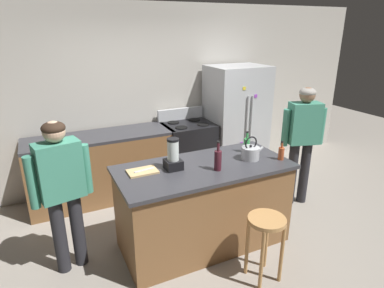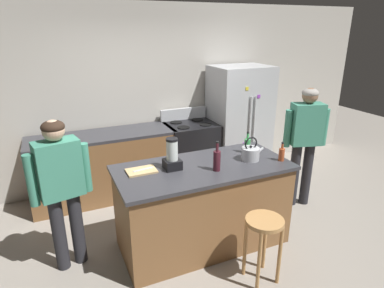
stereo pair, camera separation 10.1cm
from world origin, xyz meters
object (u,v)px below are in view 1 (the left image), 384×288
(kitchen_island, at_px, (204,205))
(bottle_wine, at_px, (218,160))
(cutting_board, at_px, (142,171))
(tea_kettle, at_px, (250,152))
(refrigerator, at_px, (236,122))
(bar_stool, at_px, (266,232))
(stove_range, at_px, (188,152))
(person_by_sink_right, at_px, (303,135))
(bottle_soda, at_px, (247,145))
(blender_appliance, at_px, (173,156))
(person_by_island_left, at_px, (62,184))
(chef_knife, at_px, (144,170))
(bottle_cooking_sauce, at_px, (281,153))

(kitchen_island, bearing_deg, bottle_wine, -64.29)
(kitchen_island, height_order, cutting_board, cutting_board)
(kitchen_island, distance_m, tea_kettle, 0.79)
(kitchen_island, xyz_separation_m, refrigerator, (1.37, 1.50, 0.41))
(bottle_wine, height_order, cutting_board, bottle_wine)
(kitchen_island, bearing_deg, bar_stool, -70.59)
(stove_range, xyz_separation_m, person_by_sink_right, (1.09, -1.27, 0.50))
(person_by_sink_right, xyz_separation_m, cutting_board, (-2.26, -0.13, -0.02))
(person_by_sink_right, height_order, bottle_soda, person_by_sink_right)
(blender_appliance, relative_size, cutting_board, 1.11)
(person_by_island_left, bearing_deg, bottle_wine, -14.40)
(blender_appliance, relative_size, chef_knife, 1.52)
(stove_range, xyz_separation_m, bar_stool, (-0.25, -2.28, 0.03))
(bottle_soda, bearing_deg, stove_range, 94.81)
(bar_stool, distance_m, tea_kettle, 0.92)
(bar_stool, height_order, bottle_cooking_sauce, bottle_cooking_sauce)
(blender_appliance, bearing_deg, bottle_wine, -29.39)
(kitchen_island, height_order, refrigerator, refrigerator)
(person_by_sink_right, height_order, blender_appliance, person_by_sink_right)
(blender_appliance, bearing_deg, stove_range, 59.74)
(refrigerator, relative_size, chef_knife, 8.14)
(tea_kettle, relative_size, cutting_board, 0.92)
(bottle_cooking_sauce, bearing_deg, refrigerator, 73.12)
(chef_knife, bearing_deg, person_by_sink_right, -4.66)
(refrigerator, bearing_deg, person_by_island_left, -155.40)
(bar_stool, bearing_deg, tea_kettle, 67.95)
(blender_appliance, height_order, bottle_cooking_sauce, blender_appliance)
(person_by_island_left, bearing_deg, refrigerator, 24.60)
(person_by_island_left, height_order, bottle_cooking_sauce, person_by_island_left)
(bottle_cooking_sauce, height_order, chef_knife, bottle_cooking_sauce)
(bar_stool, bearing_deg, bottle_wine, 107.69)
(bar_stool, xyz_separation_m, tea_kettle, (0.28, 0.70, 0.51))
(person_by_sink_right, bearing_deg, bottle_soda, -173.39)
(person_by_island_left, distance_m, cutting_board, 0.77)
(stove_range, distance_m, tea_kettle, 1.67)
(kitchen_island, xyz_separation_m, blender_appliance, (-0.33, 0.07, 0.62))
(stove_range, distance_m, bottle_soda, 1.50)
(bottle_soda, height_order, cutting_board, bottle_soda)
(refrigerator, height_order, blender_appliance, refrigerator)
(bottle_wine, height_order, chef_knife, bottle_wine)
(bottle_cooking_sauce, bearing_deg, blender_appliance, 166.39)
(blender_appliance, height_order, tea_kettle, blender_appliance)
(person_by_island_left, height_order, chef_knife, person_by_island_left)
(bottle_soda, bearing_deg, chef_knife, -179.19)
(bottle_cooking_sauce, bearing_deg, person_by_island_left, 168.98)
(bottle_wine, bearing_deg, cutting_board, 158.64)
(blender_appliance, xyz_separation_m, bottle_soda, (0.96, 0.07, -0.05))
(bottle_wine, bearing_deg, bottle_cooking_sauce, -4.35)
(bottle_cooking_sauce, relative_size, chef_knife, 0.98)
(person_by_island_left, relative_size, bottle_wine, 4.97)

